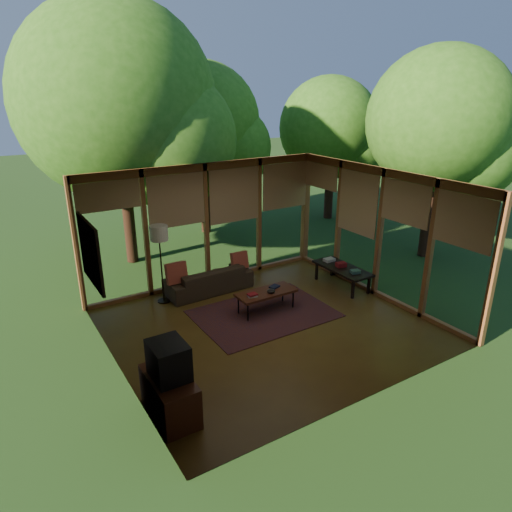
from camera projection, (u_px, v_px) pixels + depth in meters
floor at (268, 326)px, 8.52m from camera, size 5.50×5.50×0.00m
ceiling at (270, 183)px, 7.59m from camera, size 5.50×5.50×0.00m
wall_left at (113, 294)px, 6.69m from camera, size 0.04×5.00×2.70m
wall_front at (372, 315)px, 6.07m from camera, size 5.50×0.04×2.70m
window_wall_back at (206, 225)px, 10.04m from camera, size 5.50×0.12×2.70m
window_wall_right at (380, 234)px, 9.42m from camera, size 0.12×5.00×2.70m
exterior_lawn at (323, 195)px, 18.86m from camera, size 40.00×40.00×0.00m
tree_nw at (116, 102)px, 10.41m from camera, size 4.58×4.58×6.17m
tree_ne at (201, 122)px, 13.07m from camera, size 3.39×3.39×4.95m
tree_se at (438, 120)px, 10.88m from camera, size 3.42×3.42×5.17m
tree_far at (329, 128)px, 14.51m from camera, size 3.17×3.17×4.58m
rug at (264, 314)px, 8.98m from camera, size 2.62×1.86×0.01m
sofa at (209, 279)px, 9.90m from camera, size 1.90×0.79×0.55m
pillow_left at (176, 273)px, 9.38m from camera, size 0.43×0.23×0.45m
pillow_right at (239, 261)px, 10.13m from camera, size 0.38×0.20×0.40m
ct_book_lower at (252, 296)px, 8.74m from camera, size 0.20×0.16×0.03m
ct_book_upper at (252, 294)px, 8.73m from camera, size 0.18×0.14×0.03m
ct_book_side at (274, 287)px, 9.14m from camera, size 0.24×0.21×0.03m
ct_bowl at (271, 291)px, 8.89m from camera, size 0.16×0.16×0.07m
media_cabinet at (170, 396)px, 6.13m from camera, size 0.50×1.00×0.60m
television at (169, 360)px, 5.94m from camera, size 0.45×0.55×0.50m
console_book_a at (355, 272)px, 9.75m from camera, size 0.22×0.18×0.07m
console_book_b at (341, 265)px, 10.10m from camera, size 0.24×0.19×0.10m
console_book_c at (329, 260)px, 10.42m from camera, size 0.24×0.18×0.07m
floor_lamp at (159, 237)px, 9.01m from camera, size 0.36×0.36×1.65m
coffee_table at (266, 293)px, 8.97m from camera, size 1.20×0.50×0.43m
side_console at (342, 269)px, 10.09m from camera, size 0.60×1.40×0.46m
wall_painting at (91, 253)px, 7.75m from camera, size 0.06×1.35×1.15m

